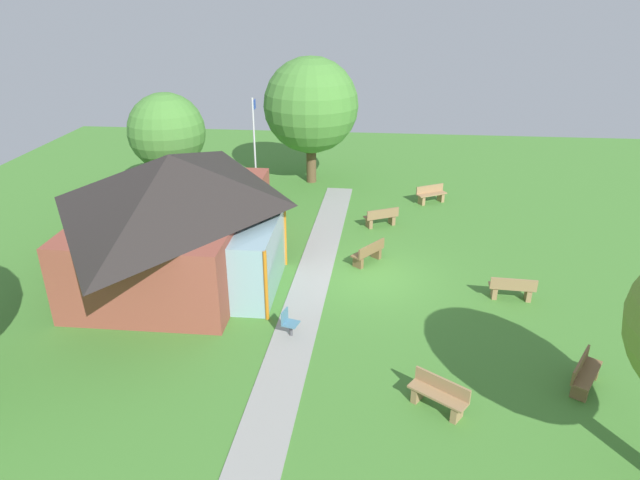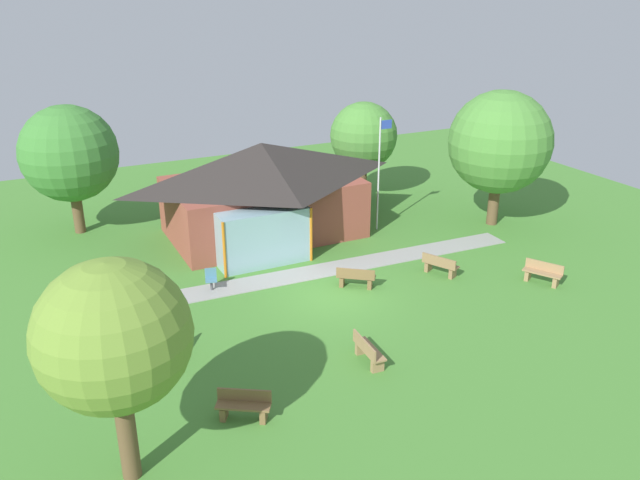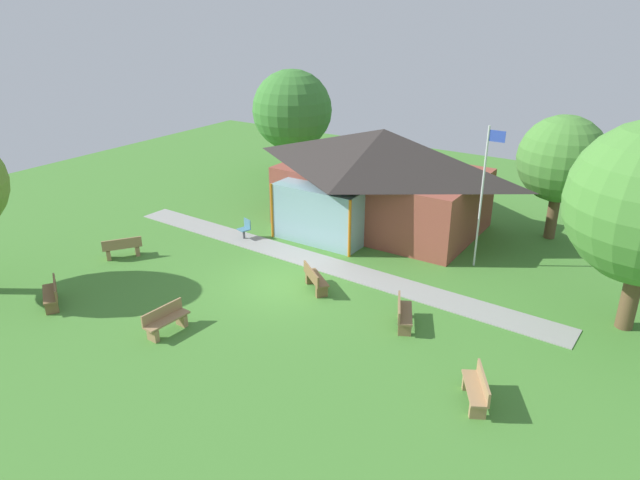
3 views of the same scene
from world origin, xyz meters
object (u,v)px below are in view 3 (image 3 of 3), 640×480
(bench_lawn_far_right, at_px, (477,390))
(tree_behind_pavilion_left, at_px, (292,110))
(bench_rear_near_path, at_px, (315,280))
(patio_chair_west, at_px, (245,230))
(bench_front_left, at_px, (52,295))
(tree_behind_pavilion_right, at_px, (562,159))
(bench_front_center, at_px, (166,321))
(bench_mid_left, at_px, (122,248))
(flagpole, at_px, (483,191))
(pavilion, at_px, (379,177))
(bench_mid_right, at_px, (403,314))

(bench_lawn_far_right, relative_size, tree_behind_pavilion_left, 0.25)
(bench_rear_near_path, xyz_separation_m, patio_chair_west, (-5.11, 2.28, 0.01))
(bench_front_left, xyz_separation_m, tree_behind_pavilion_right, (12.43, 15.27, 3.04))
(bench_rear_near_path, distance_m, bench_front_left, 8.81)
(bench_rear_near_path, relative_size, patio_chair_west, 1.70)
(bench_rear_near_path, height_order, patio_chair_west, patio_chair_west)
(tree_behind_pavilion_right, bearing_deg, bench_front_center, -119.08)
(bench_mid_left, xyz_separation_m, tree_behind_pavilion_left, (-0.94, 12.86, 3.40))
(bench_lawn_far_right, bearing_deg, flagpole, -9.40)
(pavilion, xyz_separation_m, bench_mid_left, (-6.76, -8.67, -1.88))
(bench_mid_left, height_order, bench_front_left, same)
(flagpole, xyz_separation_m, bench_front_center, (-6.28, -9.88, -2.58))
(flagpole, distance_m, bench_mid_right, 6.13)
(bench_mid_left, relative_size, patio_chair_west, 1.73)
(pavilion, bearing_deg, bench_rear_near_path, -80.50)
(bench_front_center, height_order, tree_behind_pavilion_left, tree_behind_pavilion_left)
(bench_rear_near_path, bearing_deg, bench_front_center, -77.87)
(pavilion, bearing_deg, bench_front_left, -113.93)
(bench_mid_left, bearing_deg, bench_mid_right, -48.77)
(pavilion, relative_size, bench_rear_near_path, 6.49)
(pavilion, xyz_separation_m, bench_mid_right, (4.77, -7.29, -1.88))
(tree_behind_pavilion_right, bearing_deg, bench_mid_left, -140.08)
(bench_front_center, relative_size, tree_behind_pavilion_right, 0.29)
(bench_lawn_far_right, xyz_separation_m, tree_behind_pavilion_left, (-15.67, 13.90, 3.40))
(patio_chair_west, relative_size, tree_behind_pavilion_left, 0.14)
(tree_behind_pavilion_left, bearing_deg, pavilion, -28.57)
(flagpole, height_order, bench_front_left, flagpole)
(bench_rear_near_path, xyz_separation_m, tree_behind_pavilion_right, (5.73, 9.55, 3.04))
(pavilion, xyz_separation_m, bench_lawn_far_right, (7.96, -9.70, -1.88))
(flagpole, bearing_deg, bench_rear_near_path, -128.51)
(bench_mid_right, distance_m, patio_chair_west, 9.18)
(bench_mid_right, height_order, bench_mid_left, same)
(bench_front_center, distance_m, bench_mid_left, 6.37)
(bench_front_center, relative_size, patio_chair_west, 1.77)
(bench_mid_left, xyz_separation_m, tree_behind_pavilion_right, (13.64, 11.41, 3.04))
(bench_mid_right, distance_m, bench_mid_left, 11.62)
(bench_front_center, bearing_deg, bench_rear_near_path, 158.47)
(bench_mid_right, relative_size, tree_behind_pavilion_right, 0.29)
(tree_behind_pavilion_left, bearing_deg, tree_behind_pavilion_right, -5.68)
(flagpole, relative_size, bench_lawn_far_right, 3.54)
(flagpole, bearing_deg, patio_chair_west, -163.13)
(bench_front_left, relative_size, tree_behind_pavilion_right, 0.29)
(bench_mid_right, bearing_deg, bench_front_center, -79.67)
(tree_behind_pavilion_right, bearing_deg, patio_chair_west, -146.19)
(tree_behind_pavilion_right, bearing_deg, bench_front_left, -129.15)
(tree_behind_pavilion_right, bearing_deg, flagpole, -110.86)
(bench_front_left, bearing_deg, bench_mid_left, -40.96)
(bench_rear_near_path, distance_m, bench_mid_left, 8.12)
(bench_front_left, bearing_deg, bench_rear_near_path, -107.75)
(tree_behind_pavilion_left, bearing_deg, patio_chair_west, -66.81)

